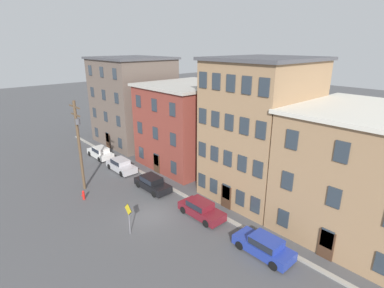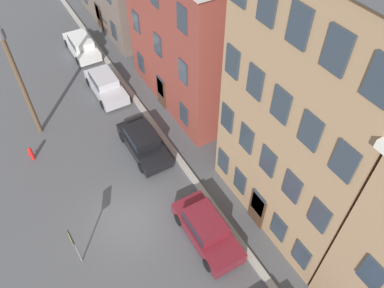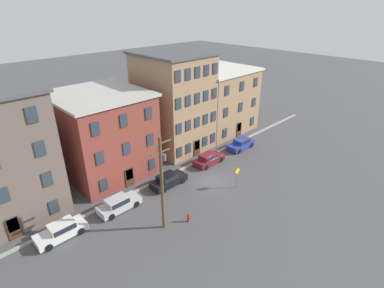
{
  "view_description": "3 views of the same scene",
  "coord_description": "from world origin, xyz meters",
  "px_view_note": "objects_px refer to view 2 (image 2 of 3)",
  "views": [
    {
      "loc": [
        19.45,
        -12.87,
        14.48
      ],
      "look_at": [
        1.75,
        3.18,
        6.46
      ],
      "focal_mm": 28.0,
      "sensor_mm": 36.0,
      "label": 1
    },
    {
      "loc": [
        10.92,
        -2.28,
        17.46
      ],
      "look_at": [
        1.36,
        3.25,
        5.61
      ],
      "focal_mm": 35.0,
      "sensor_mm": 36.0,
      "label": 2
    },
    {
      "loc": [
        -22.75,
        -19.86,
        19.28
      ],
      "look_at": [
        0.19,
        3.64,
        3.59
      ],
      "focal_mm": 28.0,
      "sensor_mm": 36.0,
      "label": 3
    }
  ],
  "objects_px": {
    "car_black": "(143,141)",
    "fire_hydrant": "(31,153)",
    "caution_sign": "(73,242)",
    "utility_pole": "(13,65)",
    "car_white": "(82,45)",
    "car_maroon": "(207,228)",
    "car_silver": "(105,84)"
  },
  "relations": [
    {
      "from": "car_black",
      "to": "fire_hydrant",
      "type": "bearing_deg",
      "value": -113.77
    },
    {
      "from": "caution_sign",
      "to": "fire_hydrant",
      "type": "bearing_deg",
      "value": -177.13
    },
    {
      "from": "car_black",
      "to": "utility_pole",
      "type": "bearing_deg",
      "value": -133.28
    },
    {
      "from": "fire_hydrant",
      "to": "car_white",
      "type": "bearing_deg",
      "value": 146.0
    },
    {
      "from": "car_maroon",
      "to": "utility_pole",
      "type": "bearing_deg",
      "value": -155.72
    },
    {
      "from": "caution_sign",
      "to": "car_maroon",
      "type": "bearing_deg",
      "value": 72.45
    },
    {
      "from": "car_white",
      "to": "fire_hydrant",
      "type": "relative_size",
      "value": 4.58
    },
    {
      "from": "caution_sign",
      "to": "utility_pole",
      "type": "bearing_deg",
      "value": 176.47
    },
    {
      "from": "car_silver",
      "to": "fire_hydrant",
      "type": "relative_size",
      "value": 4.58
    },
    {
      "from": "car_silver",
      "to": "fire_hydrant",
      "type": "xyz_separation_m",
      "value": [
        3.79,
        -6.28,
        -0.27
      ]
    },
    {
      "from": "car_white",
      "to": "caution_sign",
      "type": "height_order",
      "value": "caution_sign"
    },
    {
      "from": "car_white",
      "to": "fire_hydrant",
      "type": "xyz_separation_m",
      "value": [
        9.59,
        -6.47,
        -0.27
      ]
    },
    {
      "from": "utility_pole",
      "to": "car_maroon",
      "type": "bearing_deg",
      "value": 24.28
    },
    {
      "from": "car_black",
      "to": "car_maroon",
      "type": "bearing_deg",
      "value": 1.72
    },
    {
      "from": "caution_sign",
      "to": "car_black",
      "type": "bearing_deg",
      "value": 131.75
    },
    {
      "from": "utility_pole",
      "to": "fire_hydrant",
      "type": "relative_size",
      "value": 9.73
    },
    {
      "from": "fire_hydrant",
      "to": "car_silver",
      "type": "bearing_deg",
      "value": 121.1
    },
    {
      "from": "car_white",
      "to": "car_silver",
      "type": "height_order",
      "value": "same"
    },
    {
      "from": "car_maroon",
      "to": "fire_hydrant",
      "type": "bearing_deg",
      "value": -146.84
    },
    {
      "from": "car_white",
      "to": "car_black",
      "type": "xyz_separation_m",
      "value": [
        12.33,
        -0.25,
        0.0
      ]
    },
    {
      "from": "car_white",
      "to": "fire_hydrant",
      "type": "distance_m",
      "value": 11.57
    },
    {
      "from": "fire_hydrant",
      "to": "caution_sign",
      "type": "bearing_deg",
      "value": 2.87
    },
    {
      "from": "car_maroon",
      "to": "utility_pole",
      "type": "height_order",
      "value": "utility_pole"
    },
    {
      "from": "car_white",
      "to": "utility_pole",
      "type": "relative_size",
      "value": 0.47
    },
    {
      "from": "car_silver",
      "to": "car_maroon",
      "type": "bearing_deg",
      "value": 0.64
    },
    {
      "from": "car_silver",
      "to": "fire_hydrant",
      "type": "bearing_deg",
      "value": -58.9
    },
    {
      "from": "car_silver",
      "to": "car_maroon",
      "type": "xyz_separation_m",
      "value": [
        13.64,
        0.15,
        0.0
      ]
    },
    {
      "from": "car_silver",
      "to": "car_maroon",
      "type": "height_order",
      "value": "same"
    },
    {
      "from": "car_silver",
      "to": "utility_pole",
      "type": "xyz_separation_m",
      "value": [
        1.63,
        -5.26,
        4.5
      ]
    },
    {
      "from": "car_maroon",
      "to": "caution_sign",
      "type": "xyz_separation_m",
      "value": [
        -1.91,
        -6.04,
        1.12
      ]
    },
    {
      "from": "caution_sign",
      "to": "utility_pole",
      "type": "xyz_separation_m",
      "value": [
        -10.1,
        0.62,
        3.37
      ]
    },
    {
      "from": "car_white",
      "to": "car_silver",
      "type": "relative_size",
      "value": 1.0
    }
  ]
}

